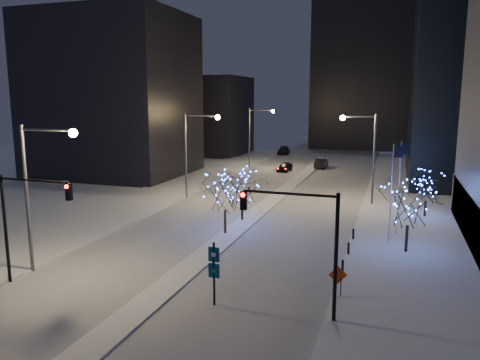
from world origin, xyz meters
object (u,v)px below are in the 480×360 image
at_px(car_near, 285,167).
at_px(street_lamp_w_mid, 194,144).
at_px(street_lamp_w_far, 255,130).
at_px(holiday_tree_median_far, 242,188).
at_px(holiday_tree_median_near, 225,192).
at_px(wayfinding_sign, 214,267).
at_px(car_far, 284,151).
at_px(holiday_tree_plaza_far, 427,187).
at_px(street_lamp_east, 366,147).
at_px(street_lamp_w_near, 38,179).
at_px(car_mid, 321,163).
at_px(holiday_tree_plaza_near, 409,206).
at_px(traffic_signal_west, 24,212).
at_px(traffic_signal_east, 306,233).
at_px(construction_sign, 338,278).

bearing_deg(car_near, street_lamp_w_mid, -98.80).
relative_size(street_lamp_w_far, holiday_tree_median_far, 1.91).
xyz_separation_m(street_lamp_w_mid, car_near, (5.37, 23.58, -5.76)).
relative_size(holiday_tree_median_near, wayfinding_sign, 1.50).
relative_size(car_far, holiday_tree_median_near, 0.97).
bearing_deg(holiday_tree_plaza_far, street_lamp_east, 147.35).
bearing_deg(street_lamp_w_near, street_lamp_east, 55.81).
relative_size(street_lamp_w_mid, wayfinding_sign, 2.69).
height_order(car_near, car_far, car_far).
height_order(street_lamp_w_mid, holiday_tree_plaza_far, street_lamp_w_mid).
xyz_separation_m(street_lamp_w_near, car_near, (5.37, 48.58, -5.76)).
xyz_separation_m(car_mid, holiday_tree_plaza_near, (12.81, -41.80, 2.92)).
bearing_deg(wayfinding_sign, street_lamp_w_near, 178.49).
height_order(street_lamp_east, car_near, street_lamp_east).
relative_size(traffic_signal_west, holiday_tree_median_near, 1.26).
xyz_separation_m(traffic_signal_east, car_mid, (-7.44, 54.86, -3.95)).
distance_m(street_lamp_w_mid, street_lamp_w_far, 25.00).
height_order(street_lamp_w_mid, street_lamp_east, same).
bearing_deg(traffic_signal_west, street_lamp_east, 58.31).
bearing_deg(wayfinding_sign, holiday_tree_median_near, 110.60).
height_order(car_mid, holiday_tree_plaza_far, holiday_tree_plaza_far).
bearing_deg(street_lamp_east, street_lamp_w_far, 130.85).
bearing_deg(car_far, street_lamp_w_mid, -96.22).
distance_m(street_lamp_w_far, holiday_tree_plaza_near, 44.58).
bearing_deg(holiday_tree_plaza_far, street_lamp_w_near, -136.35).
xyz_separation_m(traffic_signal_west, car_near, (4.87, 50.59, -4.02)).
distance_m(street_lamp_w_mid, car_near, 24.86).
bearing_deg(street_lamp_w_near, holiday_tree_plaza_near, 27.41).
xyz_separation_m(holiday_tree_median_near, holiday_tree_plaza_near, (14.81, -0.29, -0.06)).
xyz_separation_m(street_lamp_w_far, holiday_tree_median_near, (8.44, -37.65, -2.70)).
xyz_separation_m(street_lamp_w_far, holiday_tree_plaza_near, (23.24, -37.94, -2.76)).
xyz_separation_m(holiday_tree_median_near, holiday_tree_plaza_far, (16.76, 11.69, -0.73)).
distance_m(car_mid, holiday_tree_plaza_near, 43.82).
height_order(traffic_signal_east, car_near, traffic_signal_east).
distance_m(car_far, holiday_tree_median_far, 54.69).
height_order(street_lamp_w_mid, wayfinding_sign, street_lamp_w_mid).
height_order(traffic_signal_east, car_mid, traffic_signal_east).
bearing_deg(street_lamp_w_mid, holiday_tree_plaza_far, -2.18).
xyz_separation_m(holiday_tree_median_far, holiday_tree_plaza_far, (16.76, 6.93, -0.16)).
xyz_separation_m(holiday_tree_plaza_near, wayfinding_sign, (-10.57, -13.06, -1.45)).
height_order(street_lamp_w_far, holiday_tree_plaza_far, street_lamp_w_far).
bearing_deg(holiday_tree_median_far, car_mid, 86.88).
relative_size(street_lamp_w_mid, car_mid, 2.02).
bearing_deg(construction_sign, holiday_tree_plaza_near, 53.04).
bearing_deg(street_lamp_w_far, traffic_signal_west, -89.45).
relative_size(holiday_tree_median_far, wayfinding_sign, 1.40).
xyz_separation_m(traffic_signal_west, wayfinding_sign, (12.18, 1.00, -2.48)).
relative_size(street_lamp_w_far, construction_sign, 5.45).
bearing_deg(traffic_signal_west, wayfinding_sign, 4.71).
bearing_deg(traffic_signal_east, street_lamp_w_mid, 124.51).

